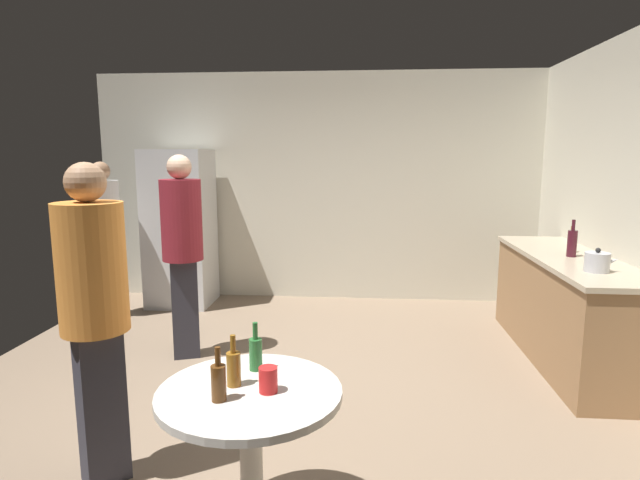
{
  "coord_description": "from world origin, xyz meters",
  "views": [
    {
      "loc": [
        0.53,
        -3.52,
        1.73
      ],
      "look_at": [
        0.19,
        0.69,
        1.03
      ],
      "focal_mm": 28.71,
      "sensor_mm": 36.0,
      "label": 1
    }
  ],
  "objects_px": {
    "foreground_table": "(250,412)",
    "person_in_maroon_shirt": "(182,241)",
    "person_in_orange_shirt": "(94,301)",
    "beer_bottle_brown": "(219,381)",
    "plastic_cup_red": "(268,380)",
    "person_in_white_shirt": "(104,227)",
    "wine_bottle_on_counter": "(572,243)",
    "beer_bottle_amber": "(234,367)",
    "refrigerator": "(180,228)",
    "beer_bottle_green": "(256,353)",
    "kettle": "(597,262)",
    "beer_bottle_on_counter": "(571,243)"
  },
  "relations": [
    {
      "from": "beer_bottle_amber",
      "to": "plastic_cup_red",
      "type": "bearing_deg",
      "value": -16.87
    },
    {
      "from": "plastic_cup_red",
      "to": "person_in_orange_shirt",
      "type": "relative_size",
      "value": 0.06
    },
    {
      "from": "person_in_maroon_shirt",
      "to": "beer_bottle_on_counter",
      "type": "bearing_deg",
      "value": 77.38
    },
    {
      "from": "refrigerator",
      "to": "wine_bottle_on_counter",
      "type": "xyz_separation_m",
      "value": [
        3.84,
        -1.39,
        0.12
      ]
    },
    {
      "from": "wine_bottle_on_counter",
      "to": "beer_bottle_amber",
      "type": "xyz_separation_m",
      "value": [
        -2.29,
        -2.26,
        -0.2
      ]
    },
    {
      "from": "wine_bottle_on_counter",
      "to": "beer_bottle_amber",
      "type": "height_order",
      "value": "wine_bottle_on_counter"
    },
    {
      "from": "kettle",
      "to": "beer_bottle_on_counter",
      "type": "bearing_deg",
      "value": 81.58
    },
    {
      "from": "beer_bottle_amber",
      "to": "person_in_orange_shirt",
      "type": "bearing_deg",
      "value": 156.22
    },
    {
      "from": "beer_bottle_green",
      "to": "plastic_cup_red",
      "type": "relative_size",
      "value": 2.09
    },
    {
      "from": "refrigerator",
      "to": "plastic_cup_red",
      "type": "relative_size",
      "value": 16.36
    },
    {
      "from": "wine_bottle_on_counter",
      "to": "person_in_maroon_shirt",
      "type": "relative_size",
      "value": 0.18
    },
    {
      "from": "wine_bottle_on_counter",
      "to": "foreground_table",
      "type": "xyz_separation_m",
      "value": [
        -2.21,
        -2.29,
        -0.39
      ]
    },
    {
      "from": "refrigerator",
      "to": "beer_bottle_brown",
      "type": "xyz_separation_m",
      "value": [
        1.53,
        -3.8,
        -0.08
      ]
    },
    {
      "from": "beer_bottle_green",
      "to": "refrigerator",
      "type": "bearing_deg",
      "value": 114.85
    },
    {
      "from": "kettle",
      "to": "beer_bottle_amber",
      "type": "bearing_deg",
      "value": -142.96
    },
    {
      "from": "kettle",
      "to": "foreground_table",
      "type": "bearing_deg",
      "value": -141.5
    },
    {
      "from": "refrigerator",
      "to": "beer_bottle_amber",
      "type": "bearing_deg",
      "value": -67.0
    },
    {
      "from": "person_in_white_shirt",
      "to": "person_in_orange_shirt",
      "type": "xyz_separation_m",
      "value": [
        1.37,
        -2.75,
        0.02
      ]
    },
    {
      "from": "kettle",
      "to": "wine_bottle_on_counter",
      "type": "relative_size",
      "value": 0.79
    },
    {
      "from": "beer_bottle_green",
      "to": "person_in_white_shirt",
      "type": "distance_m",
      "value": 3.7
    },
    {
      "from": "foreground_table",
      "to": "person_in_orange_shirt",
      "type": "xyz_separation_m",
      "value": [
        -0.89,
        0.39,
        0.36
      ]
    },
    {
      "from": "kettle",
      "to": "person_in_white_shirt",
      "type": "height_order",
      "value": "person_in_white_shirt"
    },
    {
      "from": "plastic_cup_red",
      "to": "person_in_maroon_shirt",
      "type": "xyz_separation_m",
      "value": [
        -1.12,
        2.13,
        0.23
      ]
    },
    {
      "from": "wine_bottle_on_counter",
      "to": "person_in_orange_shirt",
      "type": "relative_size",
      "value": 0.18
    },
    {
      "from": "kettle",
      "to": "beer_bottle_amber",
      "type": "distance_m",
      "value": 2.82
    },
    {
      "from": "person_in_white_shirt",
      "to": "foreground_table",
      "type": "bearing_deg",
      "value": 25.61
    },
    {
      "from": "person_in_maroon_shirt",
      "to": "refrigerator",
      "type": "bearing_deg",
      "value": -178.66
    },
    {
      "from": "refrigerator",
      "to": "person_in_maroon_shirt",
      "type": "height_order",
      "value": "refrigerator"
    },
    {
      "from": "kettle",
      "to": "foreground_table",
      "type": "xyz_separation_m",
      "value": [
        -2.17,
        -1.73,
        -0.34
      ]
    },
    {
      "from": "refrigerator",
      "to": "beer_bottle_brown",
      "type": "height_order",
      "value": "refrigerator"
    },
    {
      "from": "plastic_cup_red",
      "to": "person_in_white_shirt",
      "type": "distance_m",
      "value": 3.94
    },
    {
      "from": "beer_bottle_on_counter",
      "to": "foreground_table",
      "type": "distance_m",
      "value": 3.4
    },
    {
      "from": "beer_bottle_amber",
      "to": "wine_bottle_on_counter",
      "type": "bearing_deg",
      "value": 44.69
    },
    {
      "from": "beer_bottle_on_counter",
      "to": "beer_bottle_green",
      "type": "height_order",
      "value": "beer_bottle_on_counter"
    },
    {
      "from": "refrigerator",
      "to": "beer_bottle_amber",
      "type": "relative_size",
      "value": 7.83
    },
    {
      "from": "person_in_orange_shirt",
      "to": "beer_bottle_brown",
      "type": "bearing_deg",
      "value": 13.47
    },
    {
      "from": "beer_bottle_amber",
      "to": "person_in_white_shirt",
      "type": "distance_m",
      "value": 3.8
    },
    {
      "from": "wine_bottle_on_counter",
      "to": "person_in_orange_shirt",
      "type": "distance_m",
      "value": 3.64
    },
    {
      "from": "plastic_cup_red",
      "to": "person_in_white_shirt",
      "type": "xyz_separation_m",
      "value": [
        -2.34,
        3.16,
        0.19
      ]
    },
    {
      "from": "refrigerator",
      "to": "foreground_table",
      "type": "xyz_separation_m",
      "value": [
        1.63,
        -3.69,
        -0.27
      ]
    },
    {
      "from": "person_in_maroon_shirt",
      "to": "beer_bottle_amber",
      "type": "bearing_deg",
      "value": 5.55
    },
    {
      "from": "beer_bottle_amber",
      "to": "person_in_maroon_shirt",
      "type": "height_order",
      "value": "person_in_maroon_shirt"
    },
    {
      "from": "foreground_table",
      "to": "person_in_maroon_shirt",
      "type": "relative_size",
      "value": 0.46
    },
    {
      "from": "beer_bottle_on_counter",
      "to": "beer_bottle_green",
      "type": "xyz_separation_m",
      "value": [
        -2.3,
        -2.29,
        -0.17
      ]
    },
    {
      "from": "wine_bottle_on_counter",
      "to": "person_in_white_shirt",
      "type": "distance_m",
      "value": 4.55
    },
    {
      "from": "person_in_orange_shirt",
      "to": "foreground_table",
      "type": "bearing_deg",
      "value": 22.29
    },
    {
      "from": "kettle",
      "to": "person_in_orange_shirt",
      "type": "height_order",
      "value": "person_in_orange_shirt"
    },
    {
      "from": "beer_bottle_brown",
      "to": "plastic_cup_red",
      "type": "bearing_deg",
      "value": 26.32
    },
    {
      "from": "beer_bottle_brown",
      "to": "beer_bottle_green",
      "type": "bearing_deg",
      "value": 74.44
    },
    {
      "from": "person_in_white_shirt",
      "to": "person_in_orange_shirt",
      "type": "height_order",
      "value": "person_in_orange_shirt"
    }
  ]
}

